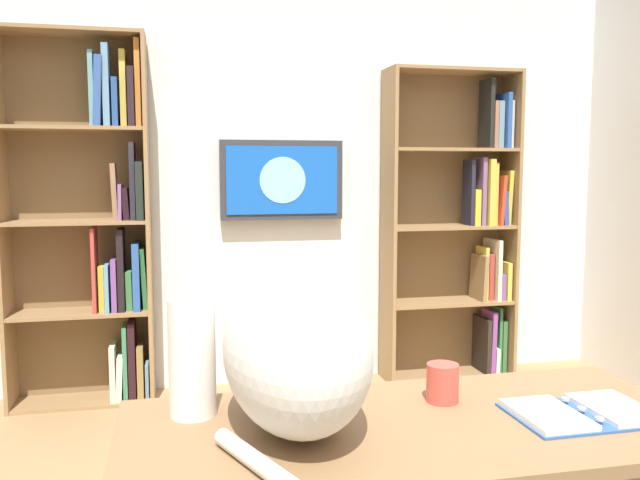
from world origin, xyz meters
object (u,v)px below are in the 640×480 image
at_px(paper_towel_roll, 192,357).
at_px(wall_mounted_tv, 282,180).
at_px(cat, 293,339).
at_px(bookshelf_right, 97,225).
at_px(coffee_mug, 443,383).
at_px(bookshelf_left, 463,228).
at_px(desk, 418,480).
at_px(open_binder, 582,412).

bearing_deg(paper_towel_roll, wall_mounted_tv, -103.92).
bearing_deg(cat, wall_mounted_tv, -98.59).
height_order(bookshelf_right, cat, bookshelf_right).
distance_m(cat, coffee_mug, 0.42).
xyz_separation_m(cat, coffee_mug, (-0.39, -0.05, -0.15)).
distance_m(bookshelf_left, wall_mounted_tv, 1.21).
distance_m(desk, paper_towel_roll, 0.59).
distance_m(open_binder, coffee_mug, 0.33).
xyz_separation_m(bookshelf_right, desk, (-0.96, 2.55, -0.39)).
bearing_deg(desk, open_binder, 176.63).
bearing_deg(paper_towel_roll, desk, 159.91).
bearing_deg(open_binder, bookshelf_right, -62.18).
bearing_deg(bookshelf_right, coffee_mug, 114.03).
bearing_deg(cat, desk, 162.98).
height_order(bookshelf_right, paper_towel_roll, bookshelf_right).
bearing_deg(bookshelf_left, desk, 63.49).
xyz_separation_m(bookshelf_left, cat, (1.55, 2.47, -0.01)).
relative_size(desk, coffee_mug, 14.02).
distance_m(wall_mounted_tv, desk, 2.72).
height_order(bookshelf_right, desk, bookshelf_right).
height_order(open_binder, coffee_mug, coffee_mug).
xyz_separation_m(bookshelf_left, open_binder, (0.88, 2.58, -0.20)).
bearing_deg(desk, wall_mounted_tv, -92.44).
relative_size(wall_mounted_tv, coffee_mug, 7.83).
height_order(bookshelf_left, bookshelf_right, bookshelf_right).
bearing_deg(desk, bookshelf_right, -69.36).
height_order(bookshelf_left, paper_towel_roll, bookshelf_left).
xyz_separation_m(wall_mounted_tv, paper_towel_roll, (0.61, 2.46, -0.37)).
distance_m(bookshelf_right, wall_mounted_tv, 1.11).
distance_m(wall_mounted_tv, cat, 2.60).
bearing_deg(wall_mounted_tv, coffee_mug, 90.07).
height_order(bookshelf_left, desk, bookshelf_left).
relative_size(bookshelf_right, wall_mounted_tv, 2.79).
bearing_deg(bookshelf_left, wall_mounted_tv, -4.05).
relative_size(bookshelf_left, wall_mounted_tv, 2.61).
height_order(paper_towel_roll, coffee_mug, paper_towel_roll).
height_order(wall_mounted_tv, coffee_mug, wall_mounted_tv).
bearing_deg(wall_mounted_tv, bookshelf_right, 4.50).
xyz_separation_m(bookshelf_right, coffee_mug, (-1.08, 2.42, -0.22)).
bearing_deg(open_binder, wall_mounted_tv, -83.87).
bearing_deg(coffee_mug, cat, 7.98).
xyz_separation_m(open_binder, paper_towel_roll, (0.89, -0.21, 0.13)).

